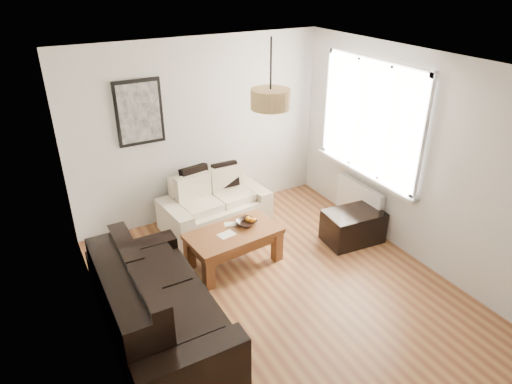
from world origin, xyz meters
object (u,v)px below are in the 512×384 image
sofa_leather (158,301)px  ottoman (353,226)px  loveseat_cream (215,202)px  coffee_table (234,248)px

sofa_leather → ottoman: (2.88, 0.45, -0.22)m
loveseat_cream → sofa_leather: size_ratio=0.73×
ottoman → loveseat_cream: bearing=138.5°
sofa_leather → ottoman: bearing=-81.3°
coffee_table → ottoman: (1.67, -0.31, -0.01)m
loveseat_cream → ottoman: loveseat_cream is taller
coffee_table → loveseat_cream: bearing=79.1°
sofa_leather → coffee_table: (1.21, 0.76, -0.21)m
loveseat_cream → sofa_leather: bearing=-134.6°
coffee_table → sofa_leather: bearing=-147.9°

